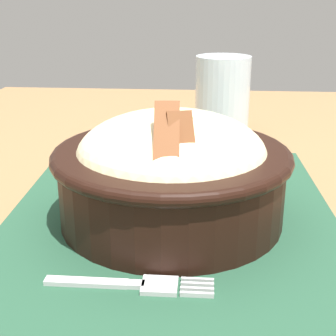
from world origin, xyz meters
The scene contains 5 objects.
table centered at (0.00, 0.00, 0.65)m, with size 1.27×0.84×0.72m.
placemat centered at (0.02, 0.00, 0.72)m, with size 0.43×0.31×0.00m, color #1E422D.
bowl centered at (0.01, 0.00, 0.77)m, with size 0.23×0.23×0.12m.
fork centered at (0.13, -0.02, 0.72)m, with size 0.02×0.12×0.00m.
drinking_glass centered at (-0.28, 0.05, 0.77)m, with size 0.08×0.08×0.12m.
Camera 1 is at (0.43, 0.03, 0.92)m, focal length 52.54 mm.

